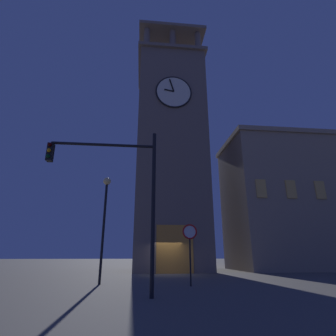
{
  "coord_description": "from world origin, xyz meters",
  "views": [
    {
      "loc": [
        2.34,
        22.42,
        1.45
      ],
      "look_at": [
        -0.45,
        -4.78,
        10.59
      ],
      "focal_mm": 28.0,
      "sensor_mm": 36.0,
      "label": 1
    }
  ],
  "objects_px": {
    "adjacent_wing_building": "(322,203)",
    "traffic_signal_near": "(120,182)",
    "clocktower": "(170,154)",
    "street_lamp": "(105,208)",
    "no_horn_sign": "(190,237)"
  },
  "relations": [
    {
      "from": "adjacent_wing_building",
      "to": "no_horn_sign",
      "type": "xyz_separation_m",
      "value": [
        17.91,
        13.66,
        -4.76
      ]
    },
    {
      "from": "clocktower",
      "to": "traffic_signal_near",
      "type": "height_order",
      "value": "clocktower"
    },
    {
      "from": "adjacent_wing_building",
      "to": "clocktower",
      "type": "bearing_deg",
      "value": 1.19
    },
    {
      "from": "traffic_signal_near",
      "to": "street_lamp",
      "type": "bearing_deg",
      "value": -76.55
    },
    {
      "from": "no_horn_sign",
      "to": "traffic_signal_near",
      "type": "bearing_deg",
      "value": 46.49
    },
    {
      "from": "adjacent_wing_building",
      "to": "street_lamp",
      "type": "relative_size",
      "value": 3.7
    },
    {
      "from": "adjacent_wing_building",
      "to": "traffic_signal_near",
      "type": "distance_m",
      "value": 27.63
    },
    {
      "from": "adjacent_wing_building",
      "to": "street_lamp",
      "type": "distance_m",
      "value": 25.89
    },
    {
      "from": "street_lamp",
      "to": "adjacent_wing_building",
      "type": "bearing_deg",
      "value": -151.27
    },
    {
      "from": "street_lamp",
      "to": "no_horn_sign",
      "type": "xyz_separation_m",
      "value": [
        -4.63,
        1.31,
        -1.62
      ]
    },
    {
      "from": "street_lamp",
      "to": "no_horn_sign",
      "type": "bearing_deg",
      "value": 164.24
    },
    {
      "from": "clocktower",
      "to": "no_horn_sign",
      "type": "xyz_separation_m",
      "value": [
        0.42,
        13.3,
        -9.92
      ]
    },
    {
      "from": "clocktower",
      "to": "adjacent_wing_building",
      "type": "distance_m",
      "value": 18.24
    },
    {
      "from": "clocktower",
      "to": "traffic_signal_near",
      "type": "distance_m",
      "value": 19.14
    },
    {
      "from": "street_lamp",
      "to": "traffic_signal_near",
      "type": "bearing_deg",
      "value": 103.45
    }
  ]
}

